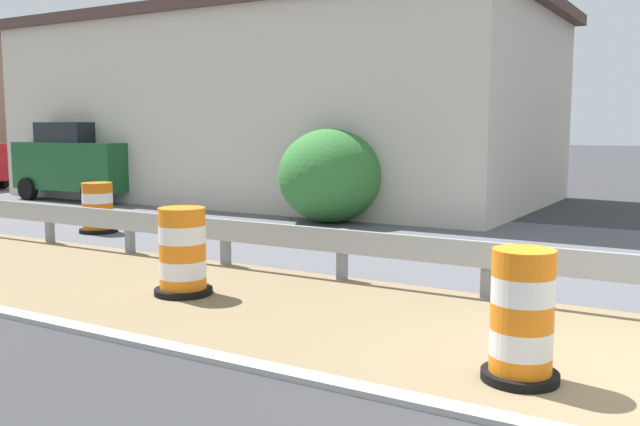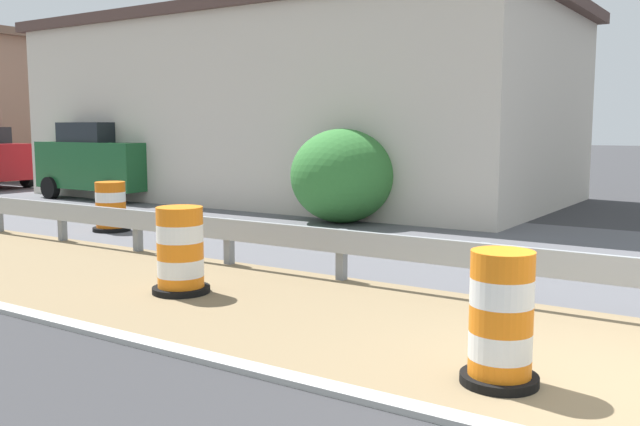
{
  "view_description": "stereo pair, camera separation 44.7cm",
  "coord_description": "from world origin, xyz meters",
  "px_view_note": "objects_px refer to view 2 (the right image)",
  "views": [
    {
      "loc": [
        -5.98,
        -0.36,
        2.08
      ],
      "look_at": [
        2.18,
        4.5,
        0.9
      ],
      "focal_mm": 38.95,
      "sensor_mm": 36.0,
      "label": 1
    },
    {
      "loc": [
        -5.74,
        -0.74,
        2.08
      ],
      "look_at": [
        2.18,
        4.5,
        0.9
      ],
      "focal_mm": 38.95,
      "sensor_mm": 36.0,
      "label": 2
    }
  ],
  "objects_px": {
    "traffic_barrel_close": "(180,254)",
    "utility_pole_near": "(256,38)",
    "traffic_barrel_mid": "(111,209)",
    "traffic_barrel_nearest": "(501,324)",
    "car_mid_far_lane": "(103,161)"
  },
  "relations": [
    {
      "from": "traffic_barrel_close",
      "to": "utility_pole_near",
      "type": "relative_size",
      "value": 0.12
    },
    {
      "from": "traffic_barrel_close",
      "to": "traffic_barrel_mid",
      "type": "xyz_separation_m",
      "value": [
        3.04,
        4.95,
        -0.05
      ]
    },
    {
      "from": "traffic_barrel_mid",
      "to": "utility_pole_near",
      "type": "relative_size",
      "value": 0.11
    },
    {
      "from": "traffic_barrel_nearest",
      "to": "traffic_barrel_close",
      "type": "relative_size",
      "value": 1.01
    },
    {
      "from": "traffic_barrel_nearest",
      "to": "traffic_barrel_close",
      "type": "distance_m",
      "value": 4.49
    },
    {
      "from": "traffic_barrel_nearest",
      "to": "car_mid_far_lane",
      "type": "height_order",
      "value": "car_mid_far_lane"
    },
    {
      "from": "traffic_barrel_nearest",
      "to": "traffic_barrel_mid",
      "type": "distance_m",
      "value": 10.13
    },
    {
      "from": "car_mid_far_lane",
      "to": "utility_pole_near",
      "type": "height_order",
      "value": "utility_pole_near"
    },
    {
      "from": "utility_pole_near",
      "to": "traffic_barrel_mid",
      "type": "bearing_deg",
      "value": -168.81
    },
    {
      "from": "traffic_barrel_nearest",
      "to": "traffic_barrel_mid",
      "type": "xyz_separation_m",
      "value": [
        3.88,
        9.36,
        -0.05
      ]
    },
    {
      "from": "traffic_barrel_close",
      "to": "car_mid_far_lane",
      "type": "height_order",
      "value": "car_mid_far_lane"
    },
    {
      "from": "traffic_barrel_close",
      "to": "car_mid_far_lane",
      "type": "relative_size",
      "value": 0.27
    },
    {
      "from": "car_mid_far_lane",
      "to": "utility_pole_near",
      "type": "relative_size",
      "value": 0.46
    },
    {
      "from": "traffic_barrel_mid",
      "to": "car_mid_far_lane",
      "type": "height_order",
      "value": "car_mid_far_lane"
    },
    {
      "from": "traffic_barrel_mid",
      "to": "car_mid_far_lane",
      "type": "bearing_deg",
      "value": 51.87
    }
  ]
}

